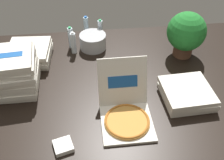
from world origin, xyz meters
The scene contains 12 objects.
ground_plane centered at (0.00, 0.00, -0.01)m, with size 3.20×2.40×0.02m, color black.
open_pizza_box centered at (0.11, -0.22, 0.08)m, with size 0.41×0.57×0.41m.
pizza_stack_right_mid centered at (-0.75, 0.67, 0.08)m, with size 0.45×0.46×0.16m.
pizza_stack_left_far centered at (-0.84, 0.25, 0.18)m, with size 0.46×0.47×0.37m.
pizza_stack_left_mid centered at (0.68, -0.06, 0.06)m, with size 0.44×0.44×0.12m.
ice_bucket centered at (-0.09, 0.83, 0.08)m, with size 0.29×0.29×0.16m, color #B7BABF.
water_bottle_0 centered at (-0.33, 0.87, 0.12)m, with size 0.06×0.06×0.25m.
water_bottle_1 centered at (0.00, 0.99, 0.12)m, with size 0.06×0.06×0.25m.
water_bottle_2 centered at (-0.16, 1.09, 0.12)m, with size 0.06×0.06×0.25m.
water_bottle_3 centered at (-0.30, 0.76, 0.12)m, with size 0.06×0.06×0.25m.
potted_plant centered at (0.85, 0.59, 0.27)m, with size 0.40×0.40×0.48m.
napkin_pile centered at (-0.39, -0.46, 0.02)m, with size 0.14×0.14×0.04m, color white.
Camera 1 is at (-0.17, -1.67, 1.70)m, focal length 43.13 mm.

